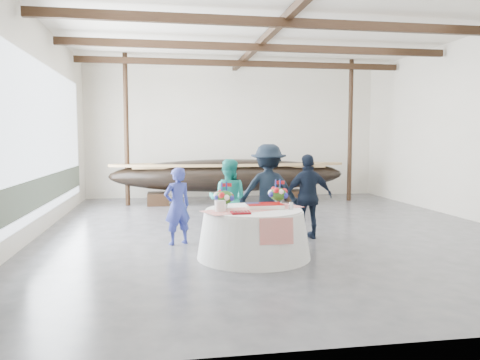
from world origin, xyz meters
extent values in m
cube|color=#3D3D42|center=(0.00, 0.00, 0.00)|extent=(10.00, 12.00, 0.01)
cube|color=silver|center=(0.00, 6.00, 2.25)|extent=(10.00, 0.02, 4.50)
cube|color=silver|center=(0.00, -6.00, 2.25)|extent=(10.00, 0.02, 4.50)
cube|color=silver|center=(-5.00, 0.00, 2.25)|extent=(0.02, 12.00, 4.50)
cube|color=silver|center=(5.00, 0.00, 2.25)|extent=(0.02, 12.00, 4.50)
cube|color=white|center=(0.00, 0.00, 4.50)|extent=(10.00, 12.00, 0.01)
cube|color=black|center=(0.00, -1.00, 4.25)|extent=(9.80, 0.12, 0.18)
cube|color=black|center=(0.00, 1.50, 4.25)|extent=(9.80, 0.12, 0.18)
cube|color=black|center=(0.00, 4.00, 4.25)|extent=(9.80, 0.12, 0.18)
cube|color=black|center=(0.00, 0.00, 4.38)|extent=(0.15, 11.76, 0.15)
cylinder|color=black|center=(-3.50, 4.20, 2.25)|extent=(0.14, 0.14, 4.50)
cylinder|color=black|center=(3.50, 4.20, 2.25)|extent=(0.14, 0.14, 4.50)
cube|color=silver|center=(-4.95, 1.00, 2.00)|extent=(0.02, 7.00, 3.20)
cube|color=#596654|center=(-4.94, 1.00, 0.90)|extent=(0.02, 7.00, 0.60)
cube|color=black|center=(-2.60, 4.20, 0.18)|extent=(0.64, 0.82, 0.37)
cube|color=black|center=(1.78, 4.20, 0.18)|extent=(0.64, 0.82, 0.37)
ellipsoid|color=black|center=(-0.41, 4.20, 0.87)|extent=(7.30, 1.46, 1.00)
cube|color=#9E7A4C|center=(-0.41, 4.20, 1.14)|extent=(5.84, 0.96, 0.05)
cone|color=white|center=(-0.96, -2.48, 0.39)|extent=(1.90, 1.90, 0.79)
cylinder|color=white|center=(-0.96, -2.48, 0.80)|extent=(1.61, 1.61, 0.04)
cube|color=red|center=(-0.96, -2.48, 0.82)|extent=(1.83, 1.18, 0.01)
cube|color=white|center=(-0.76, -2.42, 0.85)|extent=(0.60, 0.40, 0.07)
cylinder|color=white|center=(-1.54, -2.63, 0.90)|extent=(0.18, 0.18, 0.18)
cylinder|color=white|center=(-1.49, -2.16, 0.90)|extent=(0.18, 0.18, 0.17)
cube|color=#6B090C|center=(-1.25, -2.90, 0.83)|extent=(0.30, 0.24, 0.03)
cone|color=silver|center=(-0.35, -2.60, 0.88)|extent=(0.09, 0.09, 0.12)
imported|color=navy|center=(-2.19, -1.28, 0.73)|extent=(0.63, 0.54, 1.46)
imported|color=teal|center=(-1.19, -0.98, 0.80)|extent=(0.90, 0.78, 1.60)
imported|color=black|center=(-0.36, -0.94, 0.94)|extent=(1.34, 0.95, 1.89)
imported|color=black|center=(0.40, -1.19, 0.85)|extent=(1.01, 0.47, 1.69)
camera|label=1|loc=(-2.46, -10.08, 1.98)|focal=35.00mm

